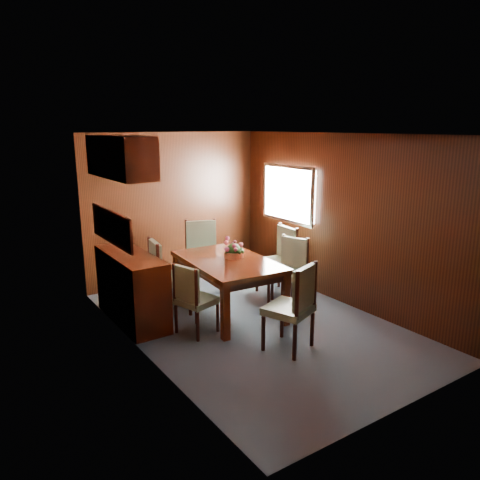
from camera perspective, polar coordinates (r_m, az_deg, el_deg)
ground at (r=6.14m, az=1.80°, el=-10.19°), size 4.50×4.50×0.00m
room_shell at (r=5.89m, az=-0.80°, el=5.34°), size 3.06×4.52×2.41m
sideboard at (r=6.26m, az=-13.05°, el=-5.67°), size 0.48×1.40×0.90m
dining_table at (r=6.29m, az=-1.48°, el=-3.33°), size 1.11×1.67×0.75m
chair_left_near at (r=5.71m, az=-5.82°, el=-6.76°), size 0.51×0.53×0.90m
chair_left_far at (r=6.36m, az=-9.22°, el=-3.96°), size 0.54×0.56×1.04m
chair_right_near at (r=6.76m, az=6.18°, el=-3.22°), size 0.56×0.57×0.95m
chair_right_far at (r=7.10m, az=4.96°, el=-1.98°), size 0.51×0.53×1.04m
chair_head at (r=5.30m, az=6.71°, el=-7.63°), size 0.62×0.61×1.03m
chair_foot at (r=7.27m, az=-4.58°, el=-1.36°), size 0.65×0.63×1.08m
flower_centerpiece at (r=6.33m, az=-0.77°, el=-0.97°), size 0.28×0.28×0.28m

